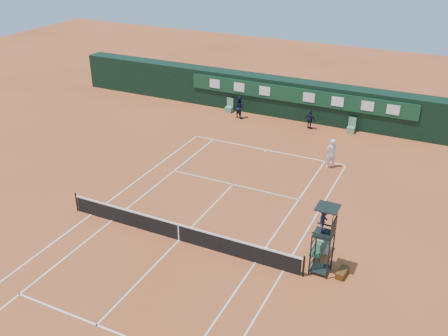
# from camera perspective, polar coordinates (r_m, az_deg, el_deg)

# --- Properties ---
(ground) EXTENTS (90.00, 90.00, 0.00)m
(ground) POSITION_cam_1_polar(r_m,az_deg,el_deg) (25.14, -5.16, -8.22)
(ground) COLOR #B6542B
(ground) RESTS_ON ground
(court_lines) EXTENTS (11.05, 23.85, 0.01)m
(court_lines) POSITION_cam_1_polar(r_m,az_deg,el_deg) (25.14, -5.16, -8.21)
(court_lines) COLOR white
(court_lines) RESTS_ON ground
(tennis_net) EXTENTS (12.90, 0.10, 1.10)m
(tennis_net) POSITION_cam_1_polar(r_m,az_deg,el_deg) (24.86, -5.21, -7.26)
(tennis_net) COLOR black
(tennis_net) RESTS_ON ground
(back_wall) EXTENTS (40.00, 1.65, 3.00)m
(back_wall) POSITION_cam_1_polar(r_m,az_deg,el_deg) (39.96, 8.60, 7.73)
(back_wall) COLOR black
(back_wall) RESTS_ON ground
(linesman_chair_left) EXTENTS (0.55, 0.50, 1.15)m
(linesman_chair_left) POSITION_cam_1_polar(r_m,az_deg,el_deg) (41.11, 0.59, 6.83)
(linesman_chair_left) COLOR #5F916B
(linesman_chair_left) RESTS_ON ground
(linesman_chair_right) EXTENTS (0.55, 0.50, 1.15)m
(linesman_chair_right) POSITION_cam_1_polar(r_m,az_deg,el_deg) (38.23, 14.32, 4.38)
(linesman_chair_right) COLOR #5B8B63
(linesman_chair_right) RESTS_ON ground
(umpire_chair) EXTENTS (0.96, 0.95, 3.42)m
(umpire_chair) POSITION_cam_1_polar(r_m,az_deg,el_deg) (22.09, 11.39, -6.49)
(umpire_chair) COLOR black
(umpire_chair) RESTS_ON ground
(player_bench) EXTENTS (0.56, 1.20, 1.10)m
(player_bench) POSITION_cam_1_polar(r_m,az_deg,el_deg) (23.94, 10.99, -8.94)
(player_bench) COLOR #194028
(player_bench) RESTS_ON ground
(tennis_bag) EXTENTS (0.46, 0.87, 0.31)m
(tennis_bag) POSITION_cam_1_polar(r_m,az_deg,el_deg) (23.38, 13.36, -11.56)
(tennis_bag) COLOR black
(tennis_bag) RESTS_ON ground
(cooler) EXTENTS (0.57, 0.57, 0.65)m
(cooler) POSITION_cam_1_polar(r_m,az_deg,el_deg) (24.64, 11.42, -8.60)
(cooler) COLOR white
(cooler) RESTS_ON ground
(tennis_ball) EXTENTS (0.07, 0.07, 0.07)m
(tennis_ball) POSITION_cam_1_polar(r_m,az_deg,el_deg) (30.01, 2.03, -1.76)
(tennis_ball) COLOR #CBE836
(tennis_ball) RESTS_ON ground
(player) EXTENTS (0.84, 0.84, 1.96)m
(player) POSITION_cam_1_polar(r_m,az_deg,el_deg) (32.28, 12.15, 1.65)
(player) COLOR silver
(player) RESTS_ON ground
(ball_kid_left) EXTENTS (1.03, 0.91, 1.76)m
(ball_kid_left) POSITION_cam_1_polar(r_m,az_deg,el_deg) (39.72, 1.75, 6.95)
(ball_kid_left) COLOR black
(ball_kid_left) RESTS_ON ground
(ball_kid_right) EXTENTS (0.93, 0.61, 1.46)m
(ball_kid_right) POSITION_cam_1_polar(r_m,az_deg,el_deg) (38.15, 9.81, 5.46)
(ball_kid_right) COLOR black
(ball_kid_right) RESTS_ON ground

